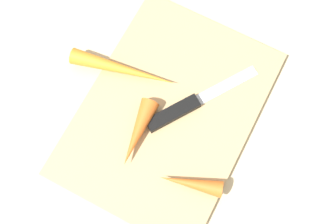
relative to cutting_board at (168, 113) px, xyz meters
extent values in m
plane|color=#C6B793|center=(0.00, 0.00, -0.01)|extent=(1.40, 1.40, 0.00)
cube|color=tan|center=(0.00, 0.00, 0.00)|extent=(0.36, 0.26, 0.01)
cube|color=#B7B7BC|center=(-0.08, 0.06, 0.01)|extent=(0.10, 0.08, 0.00)
cube|color=black|center=(0.00, 0.01, 0.01)|extent=(0.09, 0.07, 0.01)
cone|color=orange|center=(0.06, -0.02, 0.02)|extent=(0.11, 0.04, 0.03)
cone|color=orange|center=(-0.03, -0.10, 0.02)|extent=(0.06, 0.18, 0.03)
cone|color=orange|center=(0.09, 0.08, 0.02)|extent=(0.05, 0.10, 0.03)
camera|label=1|loc=(0.18, 0.10, 0.68)|focal=47.27mm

